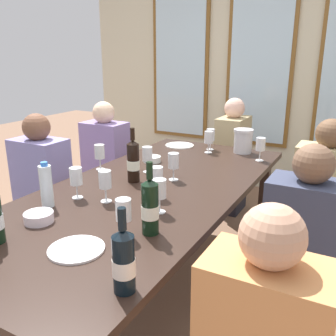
{
  "coord_description": "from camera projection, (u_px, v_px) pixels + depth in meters",
  "views": [
    {
      "loc": [
        1.09,
        -1.75,
        1.5
      ],
      "look_at": [
        0.0,
        0.26,
        0.79
      ],
      "focal_mm": 39.44,
      "sensor_mm": 36.0,
      "label": 1
    }
  ],
  "objects": [
    {
      "name": "wine_glass_8",
      "position": [
        124.0,
        211.0,
        1.57
      ],
      "size": [
        0.07,
        0.07,
        0.17
      ],
      "color": "white",
      "rests_on": "dining_table"
    },
    {
      "name": "white_plate_1",
      "position": [
        180.0,
        145.0,
        3.16
      ],
      "size": [
        0.24,
        0.24,
        0.01
      ],
      "primitive_type": "cylinder",
      "color": "white",
      "rests_on": "dining_table"
    },
    {
      "name": "seated_person_3",
      "position": [
        321.0,
        205.0,
        2.48
      ],
      "size": [
        0.38,
        0.24,
        1.11
      ],
      "color": "#2F2C3A",
      "rests_on": "ground"
    },
    {
      "name": "wine_glass_0",
      "position": [
        157.0,
        177.0,
        2.01
      ],
      "size": [
        0.07,
        0.07,
        0.17
      ],
      "color": "white",
      "rests_on": "dining_table"
    },
    {
      "name": "wine_glass_6",
      "position": [
        147.0,
        155.0,
        2.44
      ],
      "size": [
        0.07,
        0.07,
        0.17
      ],
      "color": "white",
      "rests_on": "dining_table"
    },
    {
      "name": "tasting_bowl_1",
      "position": [
        152.0,
        159.0,
        2.69
      ],
      "size": [
        0.13,
        0.13,
        0.04
      ],
      "primitive_type": "cylinder",
      "color": "white",
      "rests_on": "dining_table"
    },
    {
      "name": "wine_glass_2",
      "position": [
        105.0,
        181.0,
        1.94
      ],
      "size": [
        0.07,
        0.07,
        0.17
      ],
      "color": "white",
      "rests_on": "dining_table"
    },
    {
      "name": "wine_glass_5",
      "position": [
        100.0,
        152.0,
        2.49
      ],
      "size": [
        0.07,
        0.07,
        0.17
      ],
      "color": "white",
      "rests_on": "dining_table"
    },
    {
      "name": "seated_person_4",
      "position": [
        44.0,
        193.0,
        2.68
      ],
      "size": [
        0.38,
        0.24,
        1.11
      ],
      "color": "#2E3240",
      "rests_on": "ground"
    },
    {
      "name": "wine_glass_10",
      "position": [
        209.0,
        138.0,
        2.92
      ],
      "size": [
        0.07,
        0.07,
        0.17
      ],
      "color": "white",
      "rests_on": "dining_table"
    },
    {
      "name": "metal_pitcher",
      "position": [
        243.0,
        141.0,
        2.93
      ],
      "size": [
        0.16,
        0.16,
        0.19
      ],
      "color": "silver",
      "rests_on": "dining_table"
    },
    {
      "name": "wine_glass_1",
      "position": [
        76.0,
        178.0,
        2.0
      ],
      "size": [
        0.07,
        0.07,
        0.17
      ],
      "color": "white",
      "rests_on": "dining_table"
    },
    {
      "name": "tasting_bowl_0",
      "position": [
        39.0,
        217.0,
        1.73
      ],
      "size": [
        0.14,
        0.14,
        0.05
      ],
      "primitive_type": "cylinder",
      "color": "white",
      "rests_on": "dining_table"
    },
    {
      "name": "wine_glass_9",
      "position": [
        211.0,
        135.0,
        3.01
      ],
      "size": [
        0.07,
        0.07,
        0.17
      ],
      "color": "white",
      "rests_on": "dining_table"
    },
    {
      "name": "seated_person_5",
      "position": [
        302.0,
        258.0,
        1.84
      ],
      "size": [
        0.38,
        0.24,
        1.11
      ],
      "color": "#28393C",
      "rests_on": "ground"
    },
    {
      "name": "white_plate_0",
      "position": [
        76.0,
        249.0,
        1.49
      ],
      "size": [
        0.23,
        0.23,
        0.01
      ],
      "primitive_type": "cylinder",
      "color": "white",
      "rests_on": "dining_table"
    },
    {
      "name": "wine_glass_4",
      "position": [
        159.0,
        190.0,
        1.81
      ],
      "size": [
        0.07,
        0.07,
        0.17
      ],
      "color": "white",
      "rests_on": "dining_table"
    },
    {
      "name": "wine_bottle_2",
      "position": [
        150.0,
        207.0,
        1.6
      ],
      "size": [
        0.08,
        0.08,
        0.33
      ],
      "color": "black",
      "rests_on": "dining_table"
    },
    {
      "name": "water_bottle",
      "position": [
        46.0,
        186.0,
        1.89
      ],
      "size": [
        0.06,
        0.06,
        0.24
      ],
      "color": "white",
      "rests_on": "dining_table"
    },
    {
      "name": "seated_person_6",
      "position": [
        232.0,
        159.0,
        3.56
      ],
      "size": [
        0.24,
        0.38,
        1.11
      ],
      "color": "#23232C",
      "rests_on": "ground"
    },
    {
      "name": "back_wall_with_windows",
      "position": [
        261.0,
        58.0,
        3.96
      ],
      "size": [
        4.26,
        0.1,
        2.9
      ],
      "color": "beige",
      "rests_on": "ground"
    },
    {
      "name": "wine_glass_7",
      "position": [
        261.0,
        145.0,
        2.7
      ],
      "size": [
        0.07,
        0.07,
        0.17
      ],
      "color": "white",
      "rests_on": "dining_table"
    },
    {
      "name": "ground_plane",
      "position": [
        149.0,
        294.0,
        2.41
      ],
      "size": [
        12.0,
        12.0,
        0.0
      ],
      "primitive_type": "plane",
      "color": "brown"
    },
    {
      "name": "dining_table",
      "position": [
        148.0,
        197.0,
        2.21
      ],
      "size": [
        1.06,
        2.41,
        0.74
      ],
      "color": "#2F2019",
      "rests_on": "ground"
    },
    {
      "name": "wine_glass_3",
      "position": [
        174.0,
        162.0,
        2.28
      ],
      "size": [
        0.07,
        0.07,
        0.17
      ],
      "color": "white",
      "rests_on": "dining_table"
    },
    {
      "name": "seated_person_2",
      "position": [
        106.0,
        167.0,
        3.3
      ],
      "size": [
        0.38,
        0.24,
        1.11
      ],
      "color": "#2D2439",
      "rests_on": "ground"
    },
    {
      "name": "wine_bottle_3",
      "position": [
        124.0,
        261.0,
        1.2
      ],
      "size": [
        0.08,
        0.08,
        0.3
      ],
      "color": "black",
      "rests_on": "dining_table"
    },
    {
      "name": "wine_bottle_0",
      "position": [
        133.0,
        161.0,
        2.25
      ],
      "size": [
        0.08,
        0.08,
        0.34
      ],
      "color": "black",
      "rests_on": "dining_table"
    }
  ]
}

